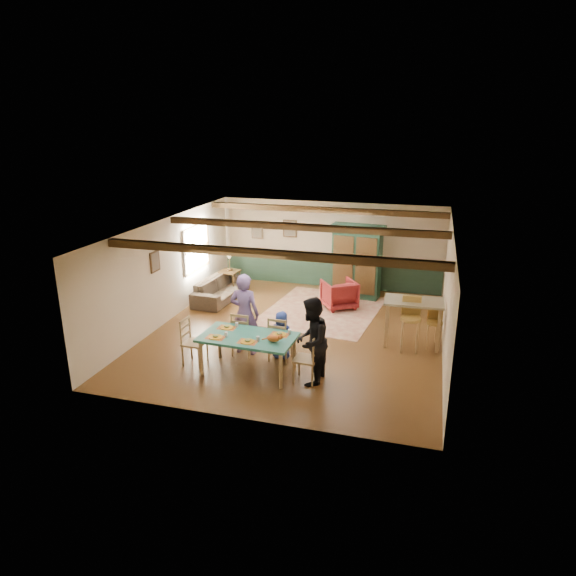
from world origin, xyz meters
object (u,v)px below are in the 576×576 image
(dining_chair_far_right, at_px, (280,338))
(dining_chair_far_left, at_px, (244,333))
(cat, at_px, (273,338))
(armoire, at_px, (357,261))
(person_man, at_px, (245,314))
(end_table, at_px, (230,281))
(dining_chair_end_left, at_px, (194,342))
(counter_table, at_px, (412,323))
(dining_chair_end_right, at_px, (306,358))
(sofa, at_px, (221,289))
(bar_stool_right, at_px, (434,328))
(dining_table, at_px, (248,354))
(person_woman, at_px, (311,341))
(armchair, at_px, (339,294))
(bar_stool_left, at_px, (410,325))
(table_lamp, at_px, (229,261))
(person_child, at_px, (281,335))

(dining_chair_far_right, bearing_deg, dining_chair_far_left, -0.00)
(cat, distance_m, armoire, 5.69)
(person_man, height_order, end_table, person_man)
(dining_chair_end_left, xyz_separation_m, counter_table, (4.47, 2.30, 0.04))
(dining_chair_end_right, relative_size, cat, 2.64)
(dining_chair_end_left, relative_size, sofa, 0.46)
(counter_table, xyz_separation_m, bar_stool_right, (0.50, -0.05, -0.04))
(counter_table, bearing_deg, dining_chair_end_right, -129.22)
(dining_table, height_order, armoire, armoire)
(cat, xyz_separation_m, armoire, (0.82, 5.63, 0.18))
(person_woman, xyz_separation_m, armchair, (-0.25, 4.45, -0.50))
(dining_chair_far_right, xyz_separation_m, bar_stool_left, (2.72, 1.25, 0.12))
(armchair, xyz_separation_m, bar_stool_right, (2.60, -2.08, 0.11))
(person_woman, relative_size, bar_stool_left, 1.41)
(end_table, xyz_separation_m, table_lamp, (0.00, 0.00, 0.64))
(person_child, relative_size, bar_stool_left, 0.86)
(dining_chair_end_right, xyz_separation_m, person_woman, (0.11, -0.00, 0.38))
(dining_chair_end_right, relative_size, sofa, 0.46)
(person_woman, bearing_deg, sofa, -135.85)
(cat, relative_size, table_lamp, 0.64)
(person_child, distance_m, armchair, 3.60)
(sofa, bearing_deg, bar_stool_left, -107.28)
(dining_chair_far_right, height_order, end_table, dining_chair_far_right)
(cat, xyz_separation_m, end_table, (-2.99, 5.03, -0.58))
(person_child, xyz_separation_m, end_table, (-2.87, 4.05, -0.21))
(bar_stool_left, bearing_deg, dining_table, -151.82)
(person_child, height_order, counter_table, counter_table)
(person_child, distance_m, bar_stool_left, 2.95)
(armoire, height_order, bar_stool_right, armoire)
(armchair, bearing_deg, sofa, -29.46)
(dining_chair_far_left, bearing_deg, person_man, -90.00)
(dining_chair_end_left, relative_size, armoire, 0.47)
(sofa, relative_size, bar_stool_right, 2.18)
(dining_chair_end_left, relative_size, table_lamp, 1.69)
(person_man, relative_size, end_table, 2.81)
(end_table, distance_m, table_lamp, 0.64)
(dining_table, xyz_separation_m, person_child, (0.47, 0.85, 0.14))
(dining_table, bearing_deg, counter_table, 36.22)
(armoire, bearing_deg, bar_stool_left, -56.91)
(table_lamp, bearing_deg, sofa, -89.01)
(dining_chair_far_left, bearing_deg, dining_chair_end_left, 43.83)
(dining_chair_end_right, bearing_deg, bar_stool_right, 136.23)
(armoire, bearing_deg, person_man, -105.38)
(person_child, bearing_deg, person_woman, 136.74)
(dining_chair_far_left, relative_size, cat, 2.64)
(dining_table, relative_size, armchair, 2.22)
(dining_chair_end_right, distance_m, sofa, 5.55)
(armchair, bearing_deg, dining_chair_end_right, 58.18)
(dining_table, xyz_separation_m, person_man, (-0.40, 0.89, 0.53))
(person_child, relative_size, armchair, 1.24)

